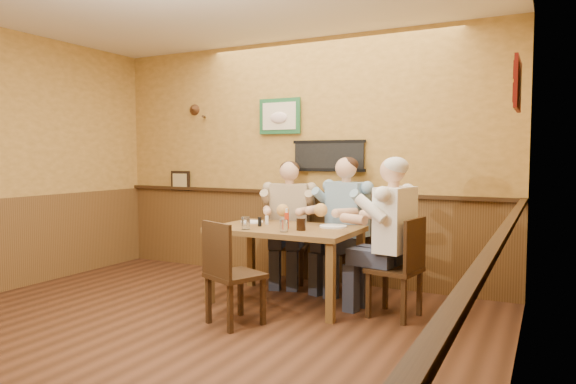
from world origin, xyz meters
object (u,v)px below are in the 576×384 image
Objects in this scene: diner_blue_polo at (347,231)px; hot_sauce_bottle at (287,220)px; cola_tumbler at (301,224)px; chair_back_right at (347,249)px; water_glass_left at (246,223)px; dining_table at (286,236)px; chair_right_end at (395,267)px; diner_white_elder at (395,246)px; pepper_shaker at (260,222)px; salt_shaker at (267,220)px; water_glass_mid at (284,226)px; chair_near_side at (235,273)px; diner_tan_shirt at (290,228)px; chair_back_left at (290,244)px.

diner_blue_polo reaches higher than hot_sauce_bottle.
cola_tumbler is at bearing -10.06° from hot_sauce_bottle.
chair_back_right is 1.27m from water_glass_left.
chair_right_end is at bearing 1.43° from dining_table.
chair_right_end reaches higher than water_glass_left.
diner_white_elder is at bearing 7.87° from hot_sauce_bottle.
hot_sauce_bottle reaches higher than pepper_shaker.
dining_table is 15.36× the size of pepper_shaker.
salt_shaker is at bearing -117.38° from chair_back_right.
chair_back_right is at bearing 76.59° from water_glass_mid.
diner_white_elder reaches higher than water_glass_left.
hot_sauce_bottle reaches higher than salt_shaker.
salt_shaker is (0.00, 0.40, -0.02)m from water_glass_left.
chair_back_right is (0.38, 0.71, -0.21)m from dining_table.
diner_white_elder is at bearing -122.12° from chair_near_side.
hot_sauce_bottle is at bearing -72.44° from diner_white_elder.
pepper_shaker is at bearing 89.27° from water_glass_left.
water_glass_left is at bearing -65.37° from diner_white_elder.
chair_right_end is 0.19m from diner_white_elder.
chair_back_right is at bearing -19.49° from diner_tan_shirt.
diner_tan_shirt is at bearing 114.34° from water_glass_mid.
cola_tumbler is 0.53m from salt_shaker.
water_glass_left is (-1.34, -0.36, 0.17)m from diner_white_elder.
water_glass_left is at bearing -104.22° from diner_blue_polo.
diner_blue_polo is at bearing -84.12° from chair_near_side.
diner_white_elder is 10.58× the size of water_glass_left.
diner_blue_polo is 1.00× the size of diner_white_elder.
diner_tan_shirt is at bearing 94.12° from water_glass_left.
dining_table is 1.60× the size of chair_back_left.
dining_table is at bearing -82.61° from chair_back_left.
diner_white_elder is at bearing -43.57° from chair_back_left.
hot_sauce_bottle is (0.40, -0.85, 0.40)m from chair_back_left.
diner_blue_polo is at bearing 76.59° from water_glass_mid.
water_glass_mid reaches higher than salt_shaker.
cola_tumbler reaches higher than salt_shaker.
diner_blue_polo is 1.23m from water_glass_left.
water_glass_mid is 1.00× the size of cola_tumbler.
diner_blue_polo is at bearing -124.13° from chair_right_end.
diner_white_elder is 1.02m from water_glass_mid.
water_glass_mid is (-0.95, -0.33, 0.16)m from diner_white_elder.
chair_near_side is 0.82m from pepper_shaker.
diner_blue_polo is at bearing 51.15° from pepper_shaker.
chair_near_side is (-1.16, -0.82, -0.00)m from chair_right_end.
chair_back_left is at bearing 95.64° from pepper_shaker.
diner_tan_shirt reaches higher than chair_back_right.
water_glass_left is 1.06× the size of water_glass_mid.
diner_tan_shirt is 13.68× the size of pepper_shaker.
chair_right_end is 7.88× the size of water_glass_mid.
cola_tumbler is (-0.85, -0.17, 0.36)m from chair_right_end.
diner_tan_shirt is at bearing -106.96° from chair_right_end.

